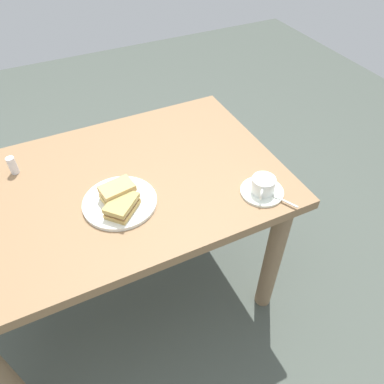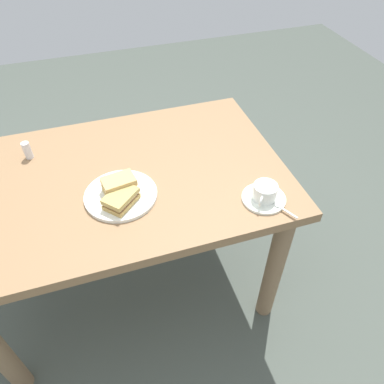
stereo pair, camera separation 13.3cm
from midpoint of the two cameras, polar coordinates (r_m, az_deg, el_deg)
ground_plane at (r=2.04m, az=-6.46°, el=-13.91°), size 6.00×6.00×0.00m
dining_table at (r=1.54m, az=-8.32°, el=-1.24°), size 1.31×0.84×0.77m
sandwich_plate at (r=1.36m, az=-8.24°, el=-0.60°), size 0.27×0.27×0.01m
sandwich_front at (r=1.35m, az=-8.45°, el=0.94°), size 0.13×0.09×0.06m
sandwich_back at (r=1.31m, az=-8.10°, el=-1.18°), size 0.14×0.14×0.05m
coffee_saucer at (r=1.38m, az=13.76°, el=-1.11°), size 0.16×0.16×0.01m
coffee_cup at (r=1.35m, az=14.00°, el=-0.07°), size 0.09×0.10×0.06m
spoon at (r=1.35m, az=16.50°, el=-2.55°), size 0.06×0.09×0.01m
salt_shaker at (r=1.62m, az=-22.04°, el=5.91°), size 0.03×0.03×0.07m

